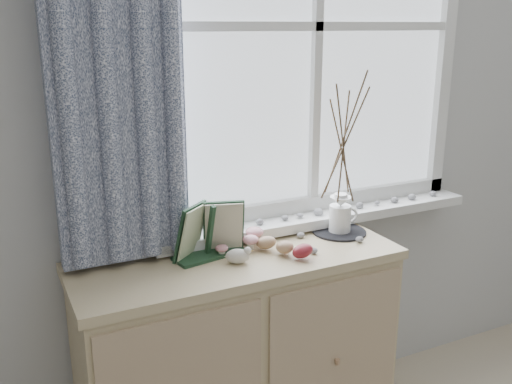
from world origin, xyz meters
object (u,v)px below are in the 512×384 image
botanical_book (212,231)px  twig_pitcher (343,140)px  sideboard (239,360)px  toadstool_cluster (238,235)px

botanical_book → twig_pitcher: 0.63m
botanical_book → twig_pitcher: bearing=-8.4°
sideboard → twig_pitcher: (0.47, 0.05, 0.80)m
sideboard → botanical_book: botanical_book is taller
botanical_book → toadstool_cluster: 0.16m
twig_pitcher → sideboard: bearing=-159.7°
botanical_book → toadstool_cluster: (0.13, 0.07, -0.06)m
botanical_book → twig_pitcher: twig_pitcher is taller
botanical_book → toadstool_cluster: botanical_book is taller
botanical_book → toadstool_cluster: size_ratio=1.37×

